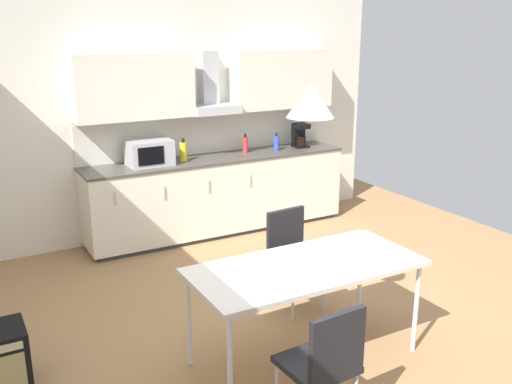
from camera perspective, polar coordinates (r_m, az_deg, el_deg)
ground_plane at (r=4.76m, az=2.14°, el=-14.24°), size 7.32×8.20×0.02m
wall_back at (r=6.71m, az=-10.22°, el=7.62°), size 5.86×0.10×2.85m
kitchen_counter at (r=6.84m, az=-3.77°, el=-0.23°), size 3.19×0.61×0.93m
backsplash_tile at (r=6.93m, az=-4.87°, el=5.78°), size 3.17×0.02×0.45m
upper_wall_cabinets at (r=6.70m, az=-4.44°, el=10.81°), size 3.17×0.40×0.71m
microwave at (r=6.39m, az=-10.61°, el=3.90°), size 0.48×0.35×0.28m
coffee_maker at (r=7.28m, az=4.40°, el=5.69°), size 0.18×0.19×0.30m
bottle_yellow at (r=6.52m, az=-7.28°, el=4.04°), size 0.08×0.08×0.26m
bottle_blue at (r=7.06m, az=2.06°, el=4.93°), size 0.07×0.07×0.22m
bottle_red at (r=6.92m, az=-1.08°, el=4.76°), size 0.06×0.06×0.23m
dining_table at (r=4.16m, az=5.03°, el=-7.82°), size 1.69×0.78×0.76m
chair_far_right at (r=5.02m, az=3.60°, el=-5.70°), size 0.43×0.43×0.87m
chair_near_left at (r=3.50m, az=6.96°, el=-16.21°), size 0.42×0.42×0.87m
pendant_lamp at (r=3.83m, az=5.48°, el=9.07°), size 0.32×0.32×0.22m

